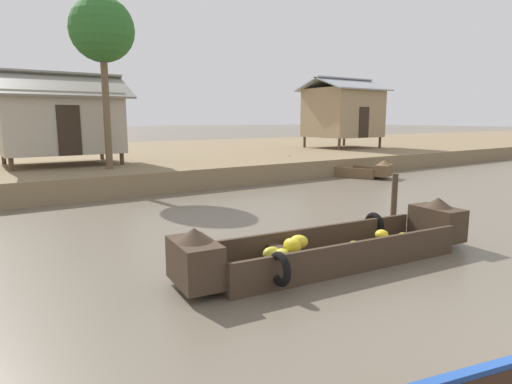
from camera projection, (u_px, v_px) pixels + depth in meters
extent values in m
plane|color=#665B4C|center=(178.00, 215.00, 11.54)|extent=(300.00, 300.00, 0.00)
cube|color=#7F6B4C|center=(70.00, 161.00, 22.30)|extent=(160.00, 20.00, 0.75)
cube|color=#3D2D21|center=(334.00, 260.00, 7.68)|extent=(4.74, 1.68, 0.12)
cube|color=#3D2D21|center=(316.00, 238.00, 8.12)|extent=(4.63, 0.56, 0.42)
cube|color=#3D2D21|center=(357.00, 254.00, 7.14)|extent=(4.63, 0.56, 0.42)
cube|color=#3D2D21|center=(437.00, 223.00, 8.83)|extent=(0.68, 1.08, 0.64)
cone|color=#3D2D21|center=(438.00, 202.00, 8.76)|extent=(0.62, 0.62, 0.20)
cube|color=#3D2D21|center=(195.00, 262.00, 6.39)|extent=(0.68, 1.08, 0.64)
cone|color=#3D2D21|center=(194.00, 235.00, 6.32)|extent=(0.62, 0.62, 0.20)
cube|color=#3D2D21|center=(287.00, 252.00, 7.16)|extent=(0.31, 1.10, 0.05)
torus|color=black|center=(374.00, 225.00, 8.95)|extent=(0.17, 0.53, 0.52)
torus|color=black|center=(280.00, 269.00, 6.30)|extent=(0.17, 0.53, 0.52)
ellipsoid|color=yellow|center=(355.00, 247.00, 7.42)|extent=(0.28, 0.32, 0.19)
ellipsoid|color=yellow|center=(401.00, 240.00, 7.99)|extent=(0.30, 0.32, 0.21)
ellipsoid|color=yellow|center=(387.00, 243.00, 7.81)|extent=(0.29, 0.32, 0.21)
ellipsoid|color=yellow|center=(382.00, 234.00, 8.20)|extent=(0.34, 0.34, 0.19)
ellipsoid|color=yellow|center=(299.00, 242.00, 7.63)|extent=(0.41, 0.39, 0.24)
ellipsoid|color=yellow|center=(271.00, 253.00, 7.08)|extent=(0.32, 0.23, 0.21)
ellipsoid|color=yellow|center=(282.00, 254.00, 7.01)|extent=(0.34, 0.34, 0.18)
ellipsoid|color=yellow|center=(292.00, 246.00, 7.21)|extent=(0.32, 0.39, 0.27)
ellipsoid|color=yellow|center=(403.00, 238.00, 8.18)|extent=(0.36, 0.31, 0.19)
cube|color=brown|center=(334.00, 174.00, 19.79)|extent=(2.66, 4.14, 0.12)
cube|color=brown|center=(338.00, 168.00, 20.21)|extent=(1.66, 3.71, 0.32)
cube|color=brown|center=(329.00, 170.00, 19.30)|extent=(1.66, 3.71, 0.32)
cube|color=brown|center=(384.00, 170.00, 18.54)|extent=(1.13, 0.90, 0.48)
cone|color=brown|center=(384.00, 162.00, 18.48)|extent=(0.74, 0.74, 0.20)
cube|color=brown|center=(290.00, 164.00, 20.94)|extent=(1.13, 0.90, 0.48)
cone|color=brown|center=(290.00, 157.00, 20.89)|extent=(0.74, 0.74, 0.20)
cube|color=brown|center=(316.00, 168.00, 20.20)|extent=(1.05, 0.60, 0.05)
cylinder|color=#4C3826|center=(11.00, 165.00, 14.86)|extent=(0.16, 0.16, 0.46)
cylinder|color=#4C3826|center=(122.00, 159.00, 16.97)|extent=(0.16, 0.16, 0.46)
cylinder|color=#4C3826|center=(4.00, 158.00, 17.19)|extent=(0.16, 0.16, 0.46)
cylinder|color=#4C3826|center=(102.00, 154.00, 19.30)|extent=(0.16, 0.16, 0.46)
cube|color=#B2A893|center=(60.00, 123.00, 16.85)|extent=(4.21, 3.26, 2.30)
cube|color=#2D2319|center=(69.00, 131.00, 15.55)|extent=(0.80, 0.04, 1.80)
cube|color=gray|center=(61.00, 84.00, 15.95)|extent=(4.91, 2.12, 1.03)
cube|color=gray|center=(53.00, 87.00, 17.27)|extent=(4.91, 2.12, 1.03)
cylinder|color=#4C3826|center=(339.00, 144.00, 24.92)|extent=(0.16, 0.16, 0.67)
cylinder|color=#4C3826|center=(380.00, 143.00, 26.87)|extent=(0.16, 0.16, 0.67)
cylinder|color=#4C3826|center=(305.00, 142.00, 27.41)|extent=(0.16, 0.16, 0.67)
cylinder|color=#4C3826|center=(344.00, 141.00, 29.35)|extent=(0.16, 0.16, 0.67)
cube|color=#9E8460|center=(343.00, 113.00, 26.84)|extent=(3.90, 3.45, 2.93)
cube|color=#2D2319|center=(364.00, 122.00, 25.51)|extent=(0.80, 0.04, 1.80)
cube|color=#9399A0|center=(354.00, 84.00, 25.85)|extent=(4.60, 2.23, 0.82)
cube|color=#9399A0|center=(334.00, 86.00, 27.26)|extent=(4.60, 2.23, 0.82)
cylinder|color=brown|center=(106.00, 107.00, 15.31)|extent=(0.24, 0.24, 4.41)
sphere|color=#2D6628|center=(102.00, 29.00, 14.88)|extent=(2.20, 2.20, 2.20)
cylinder|color=#423323|center=(394.00, 200.00, 10.33)|extent=(0.14, 0.14, 1.26)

